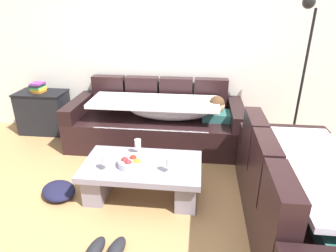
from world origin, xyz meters
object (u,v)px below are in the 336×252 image
object	(u,v)px
wine_glass_near_left	(105,160)
crumpled_garment	(59,191)
book_stack_on_cabinet	(38,87)
pair_of_shoes	(106,249)
coffee_table	(142,175)
wine_glass_far_back	(138,144)
open_magazine	(168,160)
couch_along_wall	(158,122)
fruit_bowl	(132,162)
side_cabinet	(44,112)
couch_near_window	(303,201)
floor_lamp	(301,71)
wine_glass_near_right	(169,162)

from	to	relation	value
wine_glass_near_left	crumpled_garment	distance (m)	0.71
book_stack_on_cabinet	wine_glass_near_left	bearing A→B (deg)	-46.44
book_stack_on_cabinet	pair_of_shoes	size ratio (longest dim) A/B	0.68
coffee_table	crumpled_garment	bearing A→B (deg)	-172.38
wine_glass_near_left	wine_glass_far_back	distance (m)	0.44
coffee_table	open_magazine	distance (m)	0.30
couch_along_wall	crumpled_garment	xyz separation A→B (m)	(-0.87, -1.32, -0.27)
coffee_table	wine_glass_far_back	size ratio (longest dim) A/B	7.23
fruit_bowl	side_cabinet	world-z (taller)	side_cabinet
couch_near_window	book_stack_on_cabinet	distance (m)	3.77
floor_lamp	couch_near_window	bearing A→B (deg)	-100.79
couch_near_window	floor_lamp	distance (m)	1.73
couch_along_wall	floor_lamp	bearing A→B (deg)	-1.91
wine_glass_near_left	wine_glass_far_back	bearing A→B (deg)	56.63
wine_glass_near_left	open_magazine	size ratio (longest dim) A/B	0.59
side_cabinet	crumpled_garment	xyz separation A→B (m)	(0.93, -1.55, -0.26)
book_stack_on_cabinet	crumpled_garment	bearing A→B (deg)	-58.33
wine_glass_near_left	pair_of_shoes	bearing A→B (deg)	-75.13
couch_near_window	side_cabinet	xyz separation A→B (m)	(-3.28, 1.80, -0.02)
couch_near_window	crumpled_garment	world-z (taller)	couch_near_window
open_magazine	floor_lamp	xyz separation A→B (m)	(1.50, 1.06, 0.73)
couch_along_wall	side_cabinet	size ratio (longest dim) A/B	3.28
book_stack_on_cabinet	wine_glass_far_back	bearing A→B (deg)	-34.91
couch_along_wall	wine_glass_near_right	distance (m)	1.38
wine_glass_near_right	crumpled_garment	xyz separation A→B (m)	(-1.17, 0.02, -0.44)
wine_glass_near_right	pair_of_shoes	bearing A→B (deg)	-123.38
side_cabinet	pair_of_shoes	world-z (taller)	side_cabinet
couch_along_wall	couch_near_window	distance (m)	2.16
coffee_table	crumpled_garment	distance (m)	0.90
couch_along_wall	wine_glass_near_right	bearing A→B (deg)	-77.44
wine_glass_far_back	pair_of_shoes	xyz separation A→B (m)	(-0.07, -1.01, -0.45)
floor_lamp	side_cabinet	bearing A→B (deg)	175.44
side_cabinet	open_magazine	bearing A→B (deg)	-33.14
open_magazine	pair_of_shoes	size ratio (longest dim) A/B	0.85
wine_glass_near_right	book_stack_on_cabinet	bearing A→B (deg)	143.73
coffee_table	book_stack_on_cabinet	distance (m)	2.37
wine_glass_near_left	book_stack_on_cabinet	xyz separation A→B (m)	(-1.51, 1.59, 0.22)
fruit_bowl	book_stack_on_cabinet	size ratio (longest dim) A/B	1.25
wine_glass_near_right	fruit_bowl	bearing A→B (deg)	168.25
couch_along_wall	coffee_table	xyz separation A→B (m)	(0.00, -1.21, -0.09)
fruit_bowl	open_magazine	size ratio (longest dim) A/B	1.00
pair_of_shoes	open_magazine	bearing A→B (deg)	65.71
book_stack_on_cabinet	crumpled_garment	xyz separation A→B (m)	(0.95, -1.54, -0.66)
crumpled_garment	coffee_table	bearing A→B (deg)	7.62
pair_of_shoes	crumpled_garment	size ratio (longest dim) A/B	0.83
side_cabinet	wine_glass_far_back	bearing A→B (deg)	-35.36
pair_of_shoes	side_cabinet	bearing A→B (deg)	126.57
wine_glass_far_back	crumpled_garment	xyz separation A→B (m)	(-0.80, -0.32, -0.44)
couch_along_wall	pair_of_shoes	world-z (taller)	couch_along_wall
wine_glass_near_left	floor_lamp	distance (m)	2.53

